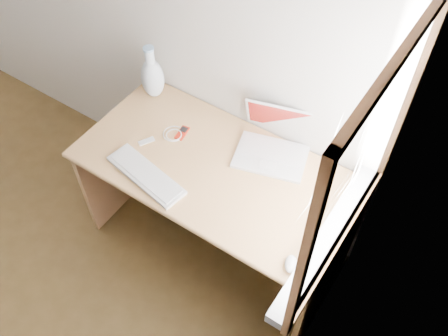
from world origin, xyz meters
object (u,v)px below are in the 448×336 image
Objects in this scene: desk at (225,182)px; vase at (152,77)px; laptop at (276,145)px; external_keyboard at (146,175)px.

vase reaches higher than desk.
desk is 3.43× the size of laptop.
desk is 0.38m from laptop.
laptop is 0.88× the size of external_keyboard.
laptop reaches higher than desk.
laptop reaches higher than external_keyboard.
external_keyboard reaches higher than desk.
desk is 3.04× the size of external_keyboard.
vase is (-0.79, -0.01, 0.08)m from laptop.
laptop is 0.80m from vase.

